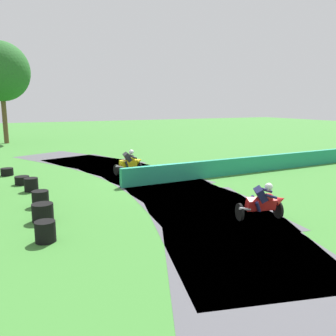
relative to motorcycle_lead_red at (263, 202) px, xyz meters
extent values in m
plane|color=#38752D|center=(-0.77, 6.51, -0.63)|extent=(120.00, 120.00, 0.00)
cube|color=#47474C|center=(-2.47, -2.57, -0.62)|extent=(7.51, 10.20, 0.01)
cube|color=#47474C|center=(-1.48, 0.37, -0.62)|extent=(6.46, 10.05, 0.01)
cube|color=#47474C|center=(-0.91, 3.42, -0.62)|extent=(5.28, 9.70, 0.01)
cube|color=#47474C|center=(-0.77, 6.51, -0.62)|extent=(4.51, 9.40, 0.01)
cube|color=#47474C|center=(-1.08, 9.60, -0.62)|extent=(5.76, 9.86, 0.01)
cube|color=#47474C|center=(-1.82, 12.61, -0.62)|extent=(6.89, 10.14, 0.01)
cube|color=#47474C|center=(-2.98, 15.48, -0.62)|extent=(7.88, 10.20, 0.01)
cube|color=#1E8466|center=(5.06, 6.68, -0.18)|extent=(15.75, 0.74, 0.90)
cylinder|color=black|center=(0.64, -0.04, -0.35)|extent=(0.29, 0.76, 0.76)
cylinder|color=black|center=(-0.72, 0.32, -0.35)|extent=(0.29, 0.76, 0.76)
cube|color=red|center=(-0.07, 0.04, -0.06)|extent=(1.07, 0.64, 0.47)
ellipsoid|color=red|center=(0.09, -0.09, 0.18)|extent=(0.51, 0.45, 0.32)
cone|color=red|center=(0.58, -0.17, 0.05)|extent=(0.47, 0.46, 0.49)
cylinder|color=#B2B2B7|center=(-0.67, 0.11, -0.18)|extent=(0.42, 0.19, 0.18)
cube|color=#1E1E4C|center=(-0.18, -0.06, 0.30)|extent=(0.58, 0.43, 0.63)
sphere|color=white|center=(0.01, -0.21, 0.56)|extent=(0.26, 0.26, 0.26)
cylinder|color=#1E1E4C|center=(0.14, 0.02, 0.38)|extent=(0.44, 0.17, 0.25)
cylinder|color=#1E1E4C|center=(0.05, -0.30, 0.26)|extent=(0.44, 0.17, 0.25)
cylinder|color=#1E1E4C|center=(-0.20, 0.25, 0.02)|extent=(0.31, 0.21, 0.42)
cylinder|color=#1E1E4C|center=(-0.29, -0.08, -0.10)|extent=(0.31, 0.21, 0.42)
cylinder|color=black|center=(-0.72, 9.44, -0.33)|extent=(0.17, 0.71, 0.70)
cylinder|color=black|center=(-2.11, 9.27, -0.33)|extent=(0.17, 0.71, 0.70)
cube|color=yellow|center=(-1.41, 9.30, -0.04)|extent=(1.04, 0.47, 0.45)
ellipsoid|color=yellow|center=(-1.23, 9.27, 0.22)|extent=(0.48, 0.37, 0.29)
cone|color=yellow|center=(-0.73, 9.36, 0.08)|extent=(0.42, 0.40, 0.46)
cylinder|color=#B2B2B7|center=(-1.99, 9.13, -0.14)|extent=(0.42, 0.16, 0.17)
cube|color=#28282D|center=(-1.48, 9.22, 0.34)|extent=(0.52, 0.41, 0.61)
sphere|color=white|center=(-1.26, 9.19, 0.61)|extent=(0.26, 0.26, 0.26)
cylinder|color=#28282D|center=(-1.22, 9.42, 0.40)|extent=(0.43, 0.18, 0.24)
cylinder|color=#28282D|center=(-1.18, 9.07, 0.33)|extent=(0.43, 0.18, 0.24)
cylinder|color=#28282D|center=(-1.61, 9.45, 0.01)|extent=(0.27, 0.20, 0.42)
cylinder|color=#28282D|center=(-1.57, 9.10, -0.05)|extent=(0.27, 0.20, 0.42)
cylinder|color=black|center=(-6.79, 1.29, -0.53)|extent=(0.58, 0.58, 0.20)
cylinder|color=black|center=(-6.79, 1.29, -0.33)|extent=(0.58, 0.58, 0.20)
cylinder|color=black|center=(-6.79, 1.29, -0.13)|extent=(0.58, 0.58, 0.20)
cylinder|color=black|center=(-6.64, 3.16, -0.53)|extent=(0.70, 0.70, 0.20)
cylinder|color=black|center=(-6.64, 3.16, -0.33)|extent=(0.70, 0.70, 0.20)
cylinder|color=black|center=(-6.64, 3.16, -0.13)|extent=(0.70, 0.70, 0.20)
cylinder|color=black|center=(-6.50, 5.00, -0.53)|extent=(0.62, 0.62, 0.20)
cylinder|color=black|center=(-6.50, 5.00, -0.33)|extent=(0.62, 0.62, 0.20)
cylinder|color=black|center=(-6.50, 5.00, -0.13)|extent=(0.62, 0.62, 0.20)
cylinder|color=black|center=(-6.60, 7.60, -0.53)|extent=(0.60, 0.60, 0.20)
cylinder|color=black|center=(-6.60, 7.60, -0.33)|extent=(0.60, 0.60, 0.20)
cylinder|color=black|center=(-6.60, 7.60, -0.13)|extent=(0.60, 0.60, 0.20)
cylinder|color=black|center=(-6.88, 9.20, -0.53)|extent=(0.67, 0.67, 0.20)
cylinder|color=black|center=(-6.88, 9.20, -0.33)|extent=(0.67, 0.67, 0.20)
cylinder|color=black|center=(-7.46, 11.85, -0.53)|extent=(0.65, 0.65, 0.20)
cylinder|color=black|center=(-7.46, 11.85, -0.33)|extent=(0.65, 0.65, 0.20)
cylinder|color=brown|center=(-6.96, 28.78, 1.65)|extent=(0.44, 0.44, 4.56)
ellipsoid|color=#235B23|center=(-6.96, 28.78, 6.19)|extent=(5.31, 5.31, 5.58)
camera|label=1|loc=(-7.81, -8.64, 3.26)|focal=37.24mm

